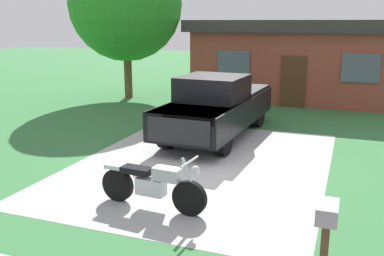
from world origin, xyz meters
name	(u,v)px	position (x,y,z in m)	size (l,w,h in m)	color
ground_plane	(202,164)	(0.00, 0.00, 0.00)	(80.00, 80.00, 0.00)	#35733C
driveway_pad	(202,164)	(0.00, 0.00, 0.00)	(5.96, 7.88, 0.01)	#ABABAB
motorcycle	(153,184)	(-0.03, -2.77, 0.47)	(2.21, 0.70, 1.09)	black
pickup_truck	(218,105)	(-0.46, 2.76, 0.95)	(2.28, 5.72, 1.90)	black
mailbox	(326,225)	(3.15, -4.43, 0.98)	(0.26, 0.48, 1.26)	#4C3823
shade_tree	(126,4)	(-6.36, 7.91, 4.19)	(5.03, 5.03, 6.72)	brown
neighbor_house	(301,59)	(1.07, 10.72, 1.79)	(9.60, 5.60, 3.50)	brown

